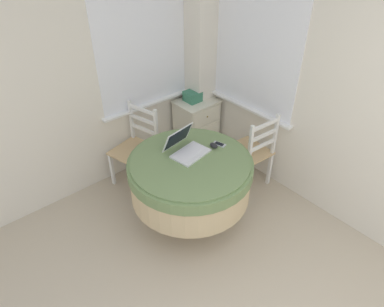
% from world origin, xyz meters
% --- Properties ---
extents(corner_room_shell, '(4.20, 4.99, 2.55)m').
position_xyz_m(corner_room_shell, '(1.12, 1.97, 1.28)').
color(corner_room_shell, silver).
rests_on(corner_room_shell, ground_plane).
extents(round_dining_table, '(1.14, 1.14, 0.77)m').
position_xyz_m(round_dining_table, '(0.78, 1.97, 0.59)').
color(round_dining_table, '#4C3D2D').
rests_on(round_dining_table, ground_plane).
extents(laptop, '(0.38, 0.36, 0.23)m').
position_xyz_m(laptop, '(0.83, 2.08, 0.82)').
color(laptop, silver).
rests_on(laptop, round_dining_table).
extents(computer_mouse, '(0.06, 0.09, 0.05)m').
position_xyz_m(computer_mouse, '(1.07, 1.97, 0.79)').
color(computer_mouse, black).
rests_on(computer_mouse, round_dining_table).
extents(cell_phone, '(0.09, 0.13, 0.01)m').
position_xyz_m(cell_phone, '(1.15, 1.97, 0.78)').
color(cell_phone, '#B2B7BC').
rests_on(cell_phone, round_dining_table).
extents(dining_chair_near_back_window, '(0.52, 0.51, 0.91)m').
position_xyz_m(dining_chair_near_back_window, '(0.76, 2.87, 0.44)').
color(dining_chair_near_back_window, tan).
rests_on(dining_chair_near_back_window, ground_plane).
extents(dining_chair_near_right_window, '(0.45, 0.46, 0.91)m').
position_xyz_m(dining_chair_near_right_window, '(1.66, 1.99, 0.44)').
color(dining_chair_near_right_window, tan).
rests_on(dining_chair_near_right_window, ground_plane).
extents(corner_cabinet, '(0.49, 0.41, 0.70)m').
position_xyz_m(corner_cabinet, '(1.67, 2.90, 0.35)').
color(corner_cabinet, silver).
rests_on(corner_cabinet, ground_plane).
extents(storage_box, '(0.17, 0.18, 0.12)m').
position_xyz_m(storage_box, '(1.64, 2.93, 0.76)').
color(storage_box, '#387A5B').
rests_on(storage_box, corner_cabinet).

